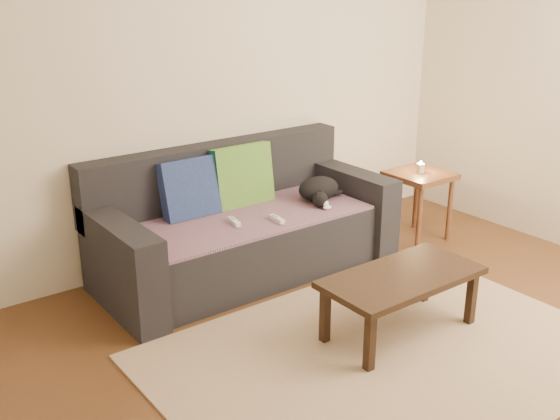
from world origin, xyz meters
The scene contains 13 objects.
ground centered at (0.00, 0.00, 0.00)m, with size 4.50×4.50×0.00m, color brown.
back_wall centered at (0.00, 2.00, 1.30)m, with size 4.50×0.04×2.60m, color beige.
sofa centered at (0.00, 1.57, 0.31)m, with size 2.10×0.94×0.87m.
throw_blanket centered at (0.00, 1.48, 0.43)m, with size 1.66×0.74×0.02m, color #3B2648.
cushion_navy centered at (-0.32, 1.74, 0.63)m, with size 0.41×0.10×0.41m, color #11244B.
cushion_green centered at (0.11, 1.74, 0.63)m, with size 0.47×0.12×0.47m, color #0B4832.
cat centered at (0.59, 1.44, 0.52)m, with size 0.41×0.39×0.17m.
wii_remote_a centered at (-0.18, 1.41, 0.46)m, with size 0.15×0.04×0.03m, color white.
wii_remote_b centered at (0.08, 1.28, 0.46)m, with size 0.15×0.04×0.03m, color white.
side_table centered at (1.45, 1.24, 0.46)m, with size 0.44×0.44×0.55m.
candle centered at (1.45, 1.24, 0.59)m, with size 0.06×0.06×0.09m.
rug centered at (0.00, 0.15, 0.01)m, with size 2.50×1.80×0.01m, color tan.
coffee_table centered at (0.24, 0.27, 0.34)m, with size 0.96×0.48×0.38m.
Camera 1 is at (-2.37, -2.04, 2.00)m, focal length 42.00 mm.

